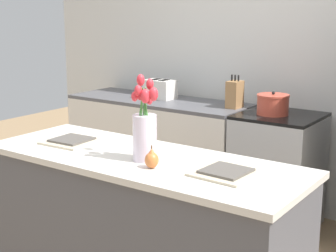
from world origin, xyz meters
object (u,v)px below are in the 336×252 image
flower_vase (145,129)px  plate_setting_right (226,172)px  stove_range (277,171)px  cooking_pot (273,104)px  plate_setting_left (72,141)px  knife_block (235,94)px  pear_figurine (152,159)px  toaster (160,89)px

flower_vase → plate_setting_right: bearing=5.5°
stove_range → cooking_pot: bearing=-143.6°
flower_vase → cooking_pot: size_ratio=1.76×
plate_setting_left → knife_block: 1.65m
cooking_pot → stove_range: bearing=36.4°
plate_setting_right → flower_vase: bearing=-174.5°
flower_vase → pear_figurine: size_ratio=3.82×
plate_setting_left → cooking_pot: 1.66m
pear_figurine → cooking_pot: 1.69m
pear_figurine → plate_setting_right: 0.37m
flower_vase → knife_block: bearing=102.7°
toaster → knife_block: size_ratio=1.04×
stove_range → cooking_pot: cooking_pot is taller
stove_range → plate_setting_right: 1.72m
stove_range → pear_figurine: 1.80m
stove_range → pear_figurine: bearing=-87.8°
flower_vase → plate_setting_right: 0.48m
plate_setting_right → pear_figurine: bearing=-159.8°
stove_range → plate_setting_right: size_ratio=3.08×
toaster → cooking_pot: cooking_pot is taller
stove_range → flower_vase: bearing=-91.4°
toaster → stove_range: bearing=-2.0°
pear_figurine → toaster: (-1.24, 1.76, 0.01)m
plate_setting_left → knife_block: size_ratio=1.09×
cooking_pot → knife_block: bearing=168.9°
plate_setting_right → toaster: 2.28m
cooking_pot → plate_setting_left: bearing=-109.9°
stove_range → plate_setting_left: bearing=-111.0°
stove_range → knife_block: knife_block is taller
plate_setting_right → knife_block: 1.83m
cooking_pot → knife_block: knife_block is taller
plate_setting_left → pear_figurine: bearing=-10.6°
toaster → knife_block: 0.76m
pear_figurine → toaster: size_ratio=0.41×
flower_vase → plate_setting_left: (-0.57, 0.04, -0.16)m
knife_block → plate_setting_right: bearing=-63.0°
flower_vase → knife_block: 1.72m
knife_block → cooking_pot: bearing=-11.1°
plate_setting_right → plate_setting_left: bearing=180.0°
pear_figurine → plate_setting_right: pear_figurine is taller
plate_setting_right → stove_range: bearing=104.5°
stove_range → flower_vase: 1.76m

